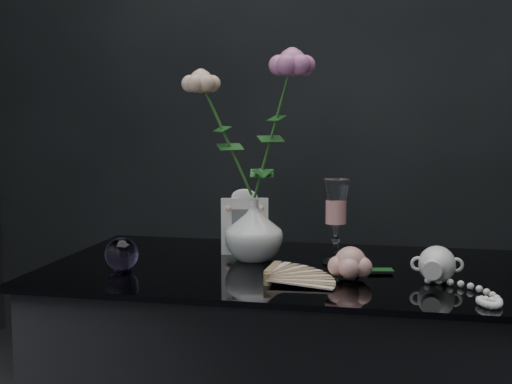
% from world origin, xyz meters
% --- Properties ---
extents(vase, '(0.14, 0.14, 0.13)m').
position_xyz_m(vase, '(-0.10, 0.10, 0.83)').
color(vase, white).
rests_on(vase, table).
extents(wine_glass, '(0.06, 0.06, 0.18)m').
position_xyz_m(wine_glass, '(0.08, 0.11, 0.85)').
color(wine_glass, white).
rests_on(wine_glass, table).
extents(picture_frame, '(0.13, 0.11, 0.15)m').
position_xyz_m(picture_frame, '(-0.14, 0.16, 0.84)').
color(picture_frame, white).
rests_on(picture_frame, table).
extents(paperweight, '(0.07, 0.07, 0.07)m').
position_xyz_m(paperweight, '(-0.34, -0.06, 0.80)').
color(paperweight, '#8E72BA').
rests_on(paperweight, table).
extents(paper_fan, '(0.31, 0.27, 0.03)m').
position_xyz_m(paper_fan, '(-0.03, -0.11, 0.78)').
color(paper_fan, beige).
rests_on(paper_fan, table).
extents(loose_rose, '(0.20, 0.23, 0.06)m').
position_xyz_m(loose_rose, '(0.12, -0.04, 0.79)').
color(loose_rose, '#D9998C').
rests_on(loose_rose, table).
extents(pearl_jar, '(0.26, 0.27, 0.07)m').
position_xyz_m(pearl_jar, '(0.29, -0.02, 0.80)').
color(pearl_jar, white).
rests_on(pearl_jar, table).
extents(roses, '(0.27, 0.11, 0.38)m').
position_xyz_m(roses, '(-0.10, 0.10, 1.07)').
color(roses, beige).
rests_on(roses, vase).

